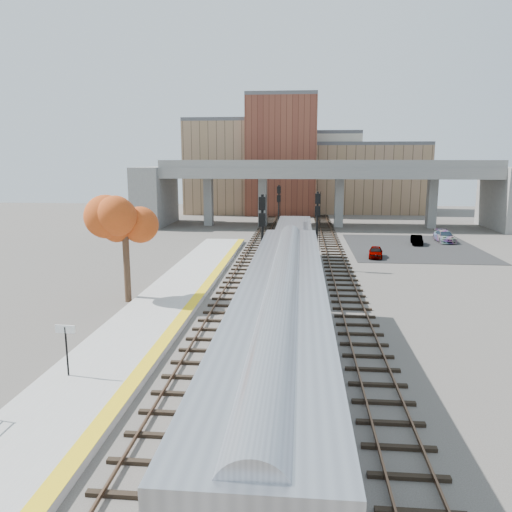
% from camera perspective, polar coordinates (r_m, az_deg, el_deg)
% --- Properties ---
extents(ground, '(160.00, 160.00, 0.00)m').
position_cam_1_polar(ground, '(29.21, 1.77, -8.11)').
color(ground, '#47423D').
rests_on(ground, ground).
extents(platform, '(4.50, 60.00, 0.35)m').
position_cam_1_polar(platform, '(30.43, -12.10, -7.22)').
color(platform, '#9E9E99').
rests_on(platform, ground).
extents(yellow_strip, '(0.70, 60.00, 0.01)m').
position_cam_1_polar(yellow_strip, '(29.88, -8.60, -7.08)').
color(yellow_strip, yellow).
rests_on(yellow_strip, platform).
extents(tracks, '(10.70, 95.00, 0.25)m').
position_cam_1_polar(tracks, '(41.17, 4.12, -2.37)').
color(tracks, black).
rests_on(tracks, ground).
extents(overpass, '(54.00, 12.00, 9.50)m').
position_cam_1_polar(overpass, '(72.74, 7.87, 7.91)').
color(overpass, slate).
rests_on(overpass, ground).
extents(buildings_far, '(43.00, 21.00, 20.60)m').
position_cam_1_polar(buildings_far, '(94.15, 5.05, 9.89)').
color(buildings_far, '#916F54').
rests_on(buildings_far, ground).
extents(parking_lot, '(14.00, 18.00, 0.04)m').
position_cam_1_polar(parking_lot, '(57.72, 17.51, 0.94)').
color(parking_lot, black).
rests_on(parking_lot, ground).
extents(locomotive, '(3.02, 19.05, 4.10)m').
position_cam_1_polar(locomotive, '(41.49, 4.27, 0.84)').
color(locomotive, '#A8AAB2').
rests_on(locomotive, ground).
extents(coach, '(3.03, 25.00, 5.00)m').
position_cam_1_polar(coach, '(19.46, 3.13, -9.34)').
color(coach, '#A8AAB2').
rests_on(coach, ground).
extents(signal_mast_near, '(0.60, 0.64, 7.18)m').
position_cam_1_polar(signal_mast_near, '(35.17, 0.70, 1.20)').
color(signal_mast_near, '#9E9E99').
rests_on(signal_mast_near, ground).
extents(signal_mast_mid, '(0.60, 0.64, 6.85)m').
position_cam_1_polar(signal_mast_mid, '(43.74, 6.97, 2.75)').
color(signal_mast_mid, '#9E9E99').
rests_on(signal_mast_mid, ground).
extents(signal_mast_far, '(0.60, 0.64, 6.55)m').
position_cam_1_polar(signal_mast_far, '(60.46, 2.60, 4.87)').
color(signal_mast_far, '#9E9E99').
rests_on(signal_mast_far, ground).
extents(station_sign, '(0.90, 0.10, 2.27)m').
position_cam_1_polar(station_sign, '(23.08, -20.90, -8.92)').
color(station_sign, black).
rests_on(station_sign, platform).
extents(tree, '(3.60, 3.60, 7.13)m').
position_cam_1_polar(tree, '(34.33, -14.78, 3.47)').
color(tree, '#382619').
rests_on(tree, ground).
extents(car_a, '(1.78, 3.42, 1.11)m').
position_cam_1_polar(car_a, '(50.55, 13.52, 0.45)').
color(car_a, '#99999E').
rests_on(car_a, parking_lot).
extents(car_b, '(1.48, 3.33, 1.06)m').
position_cam_1_polar(car_b, '(59.60, 17.90, 1.76)').
color(car_b, '#99999E').
rests_on(car_b, parking_lot).
extents(car_c, '(1.88, 4.53, 1.31)m').
position_cam_1_polar(car_c, '(62.60, 20.74, 2.11)').
color(car_c, '#99999E').
rests_on(car_c, parking_lot).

